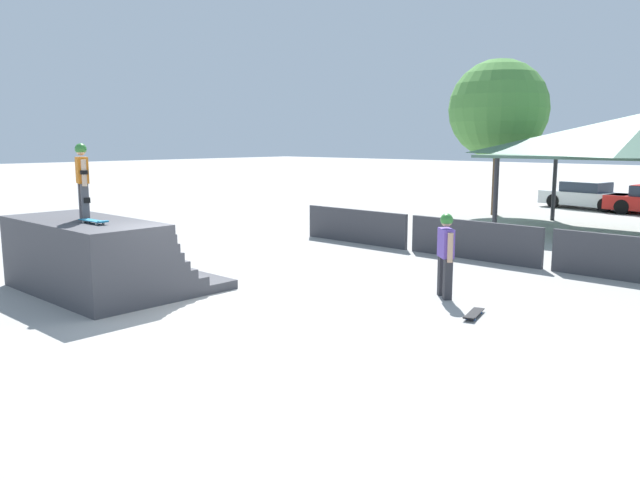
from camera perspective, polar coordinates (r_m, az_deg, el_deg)
name	(u,v)px	position (r m, az deg, el deg)	size (l,w,h in m)	color
ground_plane	(198,307)	(12.38, -11.07, -5.99)	(160.00, 160.00, 0.00)	#A3A09B
quarter_pipe_ramp	(97,259)	(14.08, -19.71, -1.65)	(4.08, 3.32, 1.55)	#424247
skater_on_deck	(82,176)	(13.77, -20.90, 5.48)	(0.68, 0.35, 1.58)	#4C4C51
skateboard_on_deck	(94,221)	(13.12, -19.95, 1.66)	(0.82, 0.23, 0.09)	silver
bystander_walking	(446,248)	(12.90, 11.42, -0.77)	(0.58, 0.53, 1.73)	#2D2D33
skateboard_on_ground	(473,314)	(11.78, 13.86, -6.58)	(0.41, 0.87, 0.09)	blue
barrier_fence	(473,240)	(17.30, 13.84, -0.02)	(12.12, 0.12, 1.05)	#3D3D42
tree_beside_pavilion	(499,109)	(27.83, 16.02, 11.41)	(4.16, 4.16, 6.56)	brown
parked_car_white	(587,196)	(31.92, 23.23, 3.73)	(4.36, 2.33, 1.27)	silver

